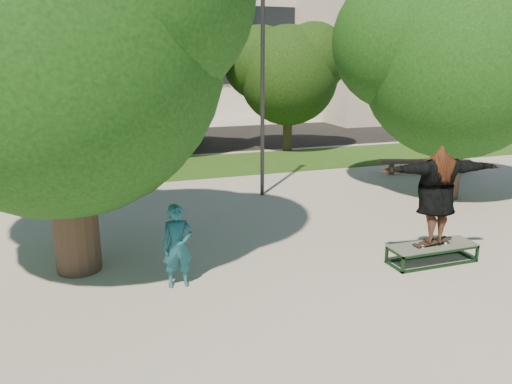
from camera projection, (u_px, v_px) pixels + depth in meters
name	position (u px, v px, depth m)	size (l,w,h in m)	color
ground	(299.00, 261.00, 10.11)	(120.00, 120.00, 0.00)	gray
grass_strip	(223.00, 165.00, 19.09)	(30.00, 4.00, 0.02)	#1C4C15
asphalt_strip	(169.00, 140.00, 24.71)	(40.00, 8.00, 0.01)	black
tree_left	(51.00, 32.00, 8.60)	(6.96, 5.95, 7.12)	#38281E
tree_right	(454.00, 53.00, 13.71)	(6.24, 5.33, 6.51)	#38281E
bg_tree_mid	(153.00, 56.00, 19.74)	(5.76, 4.92, 6.24)	#38281E
bg_tree_right	(286.00, 69.00, 21.15)	(5.04, 4.31, 5.43)	#38281E
lamppost	(263.00, 88.00, 14.16)	(0.25, 0.15, 6.11)	#2D2D30
office_building	(100.00, 1.00, 36.57)	(30.00, 14.12, 16.00)	beige
side_building	(409.00, 57.00, 34.80)	(15.00, 10.00, 8.00)	beige
grind_box	(432.00, 253.00, 10.00)	(1.80, 0.60, 0.38)	black
skater_rig	(436.00, 195.00, 9.67)	(2.45, 1.07, 2.01)	white
bystander	(178.00, 246.00, 8.83)	(0.55, 0.36, 1.52)	#195662
bench	(425.00, 163.00, 17.51)	(3.17, 1.49, 0.49)	brown
car_dark	(73.00, 132.00, 22.48)	(1.55, 4.46, 1.47)	black
car_grey	(160.00, 130.00, 22.89)	(2.52, 5.47, 1.52)	#505054
car_silver_b	(178.00, 127.00, 24.59)	(1.79, 4.40, 1.28)	#A0A1A5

